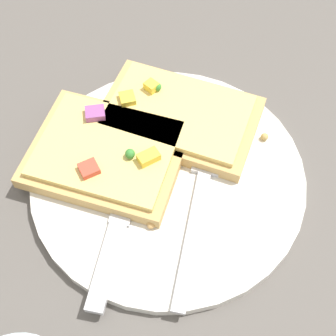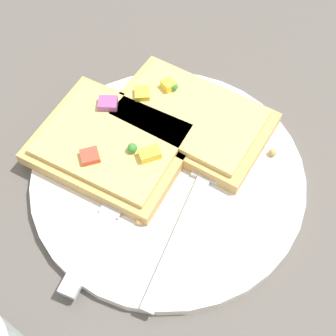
{
  "view_description": "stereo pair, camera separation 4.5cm",
  "coord_description": "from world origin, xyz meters",
  "views": [
    {
      "loc": [
        0.24,
        -0.03,
        0.4
      ],
      "look_at": [
        0.0,
        0.0,
        0.02
      ],
      "focal_mm": 50.0,
      "sensor_mm": 36.0,
      "label": 1
    },
    {
      "loc": [
        0.24,
        0.02,
        0.4
      ],
      "look_at": [
        0.0,
        0.0,
        0.02
      ],
      "focal_mm": 50.0,
      "sensor_mm": 36.0,
      "label": 2
    }
  ],
  "objects": [
    {
      "name": "pizza_slice_corner",
      "position": [
        -0.03,
        -0.06,
        0.02
      ],
      "size": [
        0.17,
        0.18,
        0.03
      ],
      "rotation": [
        0.0,
        0.0,
        4.29
      ],
      "color": "tan",
      "rests_on": "plate"
    },
    {
      "name": "pizza_slice_main",
      "position": [
        -0.06,
        0.02,
        0.02
      ],
      "size": [
        0.16,
        0.19,
        0.03
      ],
      "rotation": [
        0.0,
        0.0,
        1.09
      ],
      "color": "tan",
      "rests_on": "plate"
    },
    {
      "name": "ground_plane",
      "position": [
        0.0,
        0.0,
        0.0
      ],
      "size": [
        4.0,
        4.0,
        0.0
      ],
      "primitive_type": "plane",
      "color": "#56514C"
    },
    {
      "name": "knife",
      "position": [
        0.04,
        -0.05,
        0.01
      ],
      "size": [
        0.21,
        0.08,
        0.01
      ],
      "rotation": [
        0.0,
        0.0,
        9.1
      ],
      "color": "silver",
      "rests_on": "plate"
    },
    {
      "name": "fork",
      "position": [
        0.02,
        0.03,
        0.01
      ],
      "size": [
        0.21,
        0.09,
        0.01
      ],
      "rotation": [
        0.0,
        0.0,
        9.1
      ],
      "color": "silver",
      "rests_on": "plate"
    },
    {
      "name": "crumb_scatter",
      "position": [
        0.01,
        0.05,
        0.02
      ],
      "size": [
        0.09,
        0.13,
        0.01
      ],
      "color": "tan",
      "rests_on": "plate"
    },
    {
      "name": "plate",
      "position": [
        0.0,
        0.0,
        0.01
      ],
      "size": [
        0.27,
        0.27,
        0.01
      ],
      "color": "silver",
      "rests_on": "ground"
    }
  ]
}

